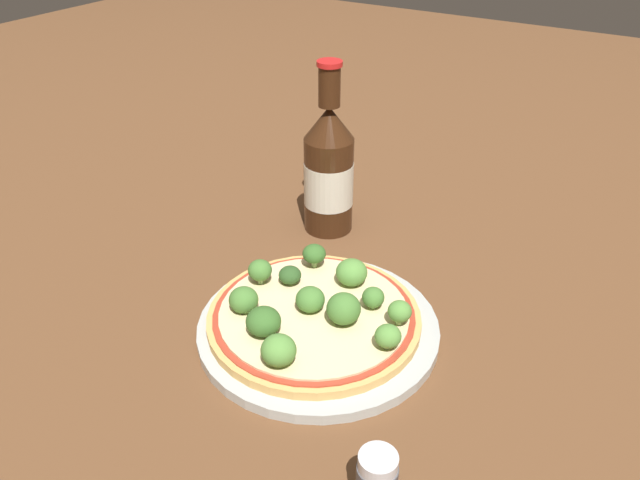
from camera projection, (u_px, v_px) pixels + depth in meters
name	position (u px, v px, depth m)	size (l,w,h in m)	color
ground_plane	(295.00, 323.00, 0.68)	(3.00, 3.00, 0.00)	brown
plate	(316.00, 330.00, 0.66)	(0.26, 0.26, 0.01)	#B2B7B2
pizza	(313.00, 317.00, 0.66)	(0.23, 0.23, 0.01)	tan
broccoli_floret_0	(352.00, 272.00, 0.69)	(0.04, 0.04, 0.03)	#89A866
broccoli_floret_1	(290.00, 275.00, 0.69)	(0.03, 0.03, 0.02)	#89A866
broccoli_floret_2	(345.00, 308.00, 0.63)	(0.04, 0.04, 0.03)	#89A866
broccoli_floret_3	(400.00, 312.00, 0.63)	(0.02, 0.02, 0.03)	#89A866
broccoli_floret_4	(309.00, 301.00, 0.65)	(0.03, 0.03, 0.03)	#89A866
broccoli_floret_5	(314.00, 254.00, 0.72)	(0.03, 0.03, 0.03)	#89A866
broccoli_floret_6	(279.00, 350.00, 0.58)	(0.03, 0.03, 0.03)	#89A866
broccoli_floret_7	(260.00, 270.00, 0.69)	(0.03, 0.03, 0.03)	#89A866
broccoli_floret_8	(263.00, 321.00, 0.62)	(0.04, 0.04, 0.03)	#89A866
broccoli_floret_9	(373.00, 298.00, 0.65)	(0.02, 0.02, 0.02)	#89A866
broccoli_floret_10	(244.00, 300.00, 0.65)	(0.03, 0.03, 0.03)	#89A866
broccoli_floret_11	(388.00, 336.00, 0.60)	(0.03, 0.03, 0.03)	#89A866
beer_bottle	(329.00, 170.00, 0.81)	(0.07, 0.07, 0.23)	#381E0F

